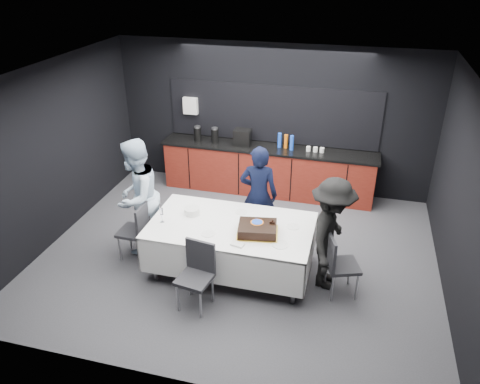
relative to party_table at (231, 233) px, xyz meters
name	(u,v)px	position (x,y,z in m)	size (l,w,h in m)	color
ground	(238,254)	(0.00, 0.40, -0.64)	(6.00, 6.00, 0.00)	#45454B
room_shell	(238,144)	(0.00, 0.40, 1.22)	(6.04, 5.04, 2.82)	white
kitchenette	(267,166)	(-0.02, 2.62, -0.10)	(4.10, 0.64, 2.05)	#5F170F
party_table	(231,233)	(0.00, 0.00, 0.00)	(2.32, 1.32, 0.78)	#99999E
cake_assembly	(257,229)	(0.41, -0.13, 0.21)	(0.63, 0.54, 0.17)	gold
plate_stack	(192,211)	(-0.64, 0.14, 0.19)	(0.23, 0.23, 0.10)	white
loose_plate_near	(208,234)	(-0.24, -0.32, 0.14)	(0.19, 0.19, 0.01)	white
loose_plate_right_a	(293,227)	(0.86, 0.17, 0.14)	(0.19, 0.19, 0.01)	white
loose_plate_right_b	(280,245)	(0.76, -0.32, 0.14)	(0.22, 0.22, 0.01)	white
loose_plate_far	(241,212)	(0.05, 0.37, 0.14)	(0.18, 0.18, 0.01)	white
fork_pile	(237,244)	(0.22, -0.48, 0.15)	(0.17, 0.11, 0.03)	white
champagne_flute	(161,212)	(-0.98, -0.18, 0.30)	(0.06, 0.06, 0.22)	white
chair_left	(138,228)	(-1.45, -0.06, -0.11)	(0.43, 0.43, 0.92)	#29292E
chair_right	(337,261)	(1.52, -0.15, -0.11)	(0.54, 0.54, 0.92)	#29292E
chair_near	(197,270)	(-0.23, -0.82, -0.11)	(0.48, 0.48, 0.92)	#29292E
person_center	(259,195)	(0.20, 0.89, 0.18)	(0.60, 0.39, 1.65)	black
person_left	(137,197)	(-1.55, 0.21, 0.27)	(0.88, 0.69, 1.82)	silver
person_right	(331,234)	(1.40, 0.04, 0.18)	(1.06, 0.61, 1.64)	black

